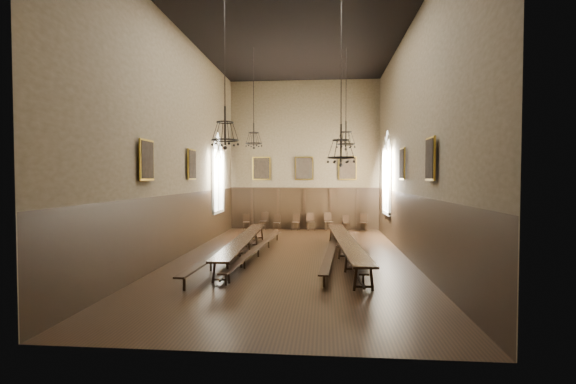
# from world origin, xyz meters

# --- Properties ---
(floor) EXTENTS (9.00, 18.00, 0.02)m
(floor) POSITION_xyz_m (0.00, 0.00, -0.01)
(floor) COLOR black
(floor) RESTS_ON ground
(ceiling) EXTENTS (9.00, 18.00, 0.02)m
(ceiling) POSITION_xyz_m (0.00, 0.00, 9.01)
(ceiling) COLOR black
(ceiling) RESTS_ON ground
(wall_back) EXTENTS (9.00, 0.02, 9.00)m
(wall_back) POSITION_xyz_m (0.00, 9.01, 4.50)
(wall_back) COLOR #756248
(wall_back) RESTS_ON ground
(wall_front) EXTENTS (9.00, 0.02, 9.00)m
(wall_front) POSITION_xyz_m (0.00, -9.01, 4.50)
(wall_front) COLOR #756248
(wall_front) RESTS_ON ground
(wall_left) EXTENTS (0.02, 18.00, 9.00)m
(wall_left) POSITION_xyz_m (-4.51, 0.00, 4.50)
(wall_left) COLOR #756248
(wall_left) RESTS_ON ground
(wall_right) EXTENTS (0.02, 18.00, 9.00)m
(wall_right) POSITION_xyz_m (4.51, 0.00, 4.50)
(wall_right) COLOR #756248
(wall_right) RESTS_ON ground
(wainscot_panelling) EXTENTS (9.00, 18.00, 2.50)m
(wainscot_panelling) POSITION_xyz_m (0.00, 0.00, 1.25)
(wainscot_panelling) COLOR black
(wainscot_panelling) RESTS_ON floor
(table_left) EXTENTS (0.99, 9.57, 0.75)m
(table_left) POSITION_xyz_m (-1.97, 0.09, 0.37)
(table_left) COLOR black
(table_left) RESTS_ON floor
(table_right) EXTENTS (1.30, 9.99, 0.78)m
(table_right) POSITION_xyz_m (2.05, -0.20, 0.39)
(table_right) COLOR black
(table_right) RESTS_ON floor
(bench_left_outer) EXTENTS (0.65, 10.59, 0.48)m
(bench_left_outer) POSITION_xyz_m (-2.49, -0.22, 0.30)
(bench_left_outer) COLOR black
(bench_left_outer) RESTS_ON floor
(bench_left_inner) EXTENTS (0.83, 9.53, 0.43)m
(bench_left_inner) POSITION_xyz_m (-1.37, -0.06, 0.27)
(bench_left_inner) COLOR black
(bench_left_inner) RESTS_ON floor
(bench_right_inner) EXTENTS (0.97, 9.85, 0.44)m
(bench_right_inner) POSITION_xyz_m (1.54, 0.14, 0.28)
(bench_right_inner) COLOR black
(bench_right_inner) RESTS_ON floor
(bench_right_outer) EXTENTS (0.52, 9.39, 0.42)m
(bench_right_outer) POSITION_xyz_m (2.48, 0.23, 0.27)
(bench_right_outer) COLOR black
(bench_right_outer) RESTS_ON floor
(chair_0) EXTENTS (0.49, 0.49, 0.92)m
(chair_0) POSITION_xyz_m (-3.48, 8.57, 0.28)
(chair_0) COLOR black
(chair_0) RESTS_ON floor
(chair_1) EXTENTS (0.54, 0.54, 1.04)m
(chair_1) POSITION_xyz_m (-2.42, 8.60, 0.31)
(chair_1) COLOR black
(chair_1) RESTS_ON floor
(chair_2) EXTENTS (0.44, 0.44, 0.89)m
(chair_2) POSITION_xyz_m (-1.62, 8.49, 0.27)
(chair_2) COLOR black
(chair_2) RESTS_ON floor
(chair_3) EXTENTS (0.50, 0.50, 0.95)m
(chair_3) POSITION_xyz_m (-0.49, 8.54, 0.29)
(chair_3) COLOR black
(chair_3) RESTS_ON floor
(chair_4) EXTENTS (0.55, 0.55, 1.01)m
(chair_4) POSITION_xyz_m (0.41, 8.56, 0.31)
(chair_4) COLOR black
(chair_4) RESTS_ON floor
(chair_5) EXTENTS (0.57, 0.57, 1.04)m
(chair_5) POSITION_xyz_m (1.48, 8.58, 0.32)
(chair_5) COLOR black
(chair_5) RESTS_ON floor
(chair_6) EXTENTS (0.49, 0.49, 0.90)m
(chair_6) POSITION_xyz_m (2.53, 8.60, 0.27)
(chair_6) COLOR black
(chair_6) RESTS_ON floor
(chair_7) EXTENTS (0.54, 0.54, 1.00)m
(chair_7) POSITION_xyz_m (3.51, 8.51, 0.30)
(chair_7) COLOR black
(chair_7) RESTS_ON floor
(chandelier_back_left) EXTENTS (0.75, 0.75, 4.44)m
(chandelier_back_left) POSITION_xyz_m (-1.97, 2.49, 5.03)
(chandelier_back_left) COLOR black
(chandelier_back_left) RESTS_ON ceiling
(chandelier_back_right) EXTENTS (0.86, 0.86, 4.49)m
(chandelier_back_right) POSITION_xyz_m (2.19, 2.92, 4.96)
(chandelier_back_right) COLOR black
(chandelier_back_right) RESTS_ON ceiling
(chandelier_front_left) EXTENTS (0.89, 0.89, 4.80)m
(chandelier_front_left) POSITION_xyz_m (-1.98, -2.95, 4.66)
(chandelier_front_left) COLOR black
(chandelier_front_left) RESTS_ON ceiling
(chandelier_front_right) EXTENTS (0.90, 0.90, 5.35)m
(chandelier_front_right) POSITION_xyz_m (1.77, -2.27, 4.14)
(chandelier_front_right) COLOR black
(chandelier_front_right) RESTS_ON ceiling
(portrait_back_0) EXTENTS (1.10, 0.12, 1.40)m
(portrait_back_0) POSITION_xyz_m (-2.60, 8.88, 3.70)
(portrait_back_0) COLOR #B8912C
(portrait_back_0) RESTS_ON wall_back
(portrait_back_1) EXTENTS (1.10, 0.12, 1.40)m
(portrait_back_1) POSITION_xyz_m (0.00, 8.88, 3.70)
(portrait_back_1) COLOR #B8912C
(portrait_back_1) RESTS_ON wall_back
(portrait_back_2) EXTENTS (1.10, 0.12, 1.40)m
(portrait_back_2) POSITION_xyz_m (2.60, 8.88, 3.70)
(portrait_back_2) COLOR #B8912C
(portrait_back_2) RESTS_ON wall_back
(portrait_left_0) EXTENTS (0.12, 1.00, 1.30)m
(portrait_left_0) POSITION_xyz_m (-4.38, 1.00, 3.70)
(portrait_left_0) COLOR #B8912C
(portrait_left_0) RESTS_ON wall_left
(portrait_left_1) EXTENTS (0.12, 1.00, 1.30)m
(portrait_left_1) POSITION_xyz_m (-4.38, -3.50, 3.70)
(portrait_left_1) COLOR #B8912C
(portrait_left_1) RESTS_ON wall_left
(portrait_right_0) EXTENTS (0.12, 1.00, 1.30)m
(portrait_right_0) POSITION_xyz_m (4.38, 1.00, 3.70)
(portrait_right_0) COLOR #B8912C
(portrait_right_0) RESTS_ON wall_right
(portrait_right_1) EXTENTS (0.12, 1.00, 1.30)m
(portrait_right_1) POSITION_xyz_m (4.38, -3.50, 3.70)
(portrait_right_1) COLOR #B8912C
(portrait_right_1) RESTS_ON wall_right
(window_right) EXTENTS (0.20, 2.20, 4.60)m
(window_right) POSITION_xyz_m (4.43, 5.50, 3.40)
(window_right) COLOR white
(window_right) RESTS_ON wall_right
(window_left) EXTENTS (0.20, 2.20, 4.60)m
(window_left) POSITION_xyz_m (-4.43, 5.50, 3.40)
(window_left) COLOR white
(window_left) RESTS_ON wall_left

